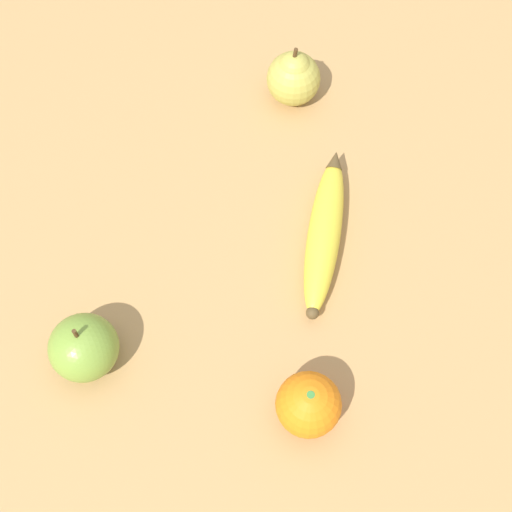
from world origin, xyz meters
TOP-DOWN VIEW (x-y plane):
  - ground_plane at (0.00, 0.00)m, footprint 3.00×3.00m
  - banana at (0.04, -0.03)m, footprint 0.22×0.06m
  - orange at (-0.17, -0.07)m, footprint 0.07×0.07m
  - pear at (0.24, 0.06)m, footprint 0.07×0.07m
  - apple at (-0.18, 0.17)m, footprint 0.07×0.07m

SIDE VIEW (x-z plane):
  - ground_plane at x=0.00m, z-range 0.00..0.00m
  - banana at x=0.04m, z-range 0.00..0.04m
  - apple at x=-0.18m, z-range -0.01..0.07m
  - orange at x=-0.17m, z-range 0.00..0.07m
  - pear at x=0.24m, z-range -0.01..0.08m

